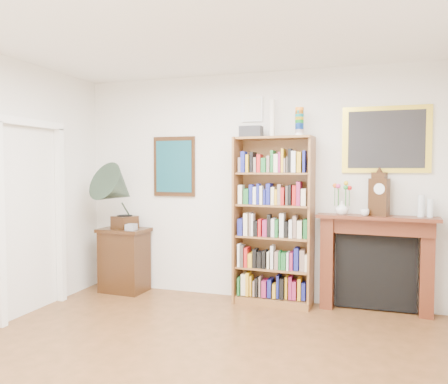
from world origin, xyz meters
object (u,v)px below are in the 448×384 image
bookshelf (273,211)px  fireplace (376,255)px  gramophone (118,192)px  teacup (365,212)px  bottle_left (421,206)px  bottle_right (430,208)px  mantel_clock (379,195)px  cd_stack (131,227)px  side_cabinet (124,260)px  flower_vase (342,208)px

bookshelf → fireplace: 1.26m
gramophone → teacup: size_ratio=9.25×
bottle_left → bottle_right: (0.09, -0.01, -0.02)m
mantel_clock → teacup: bearing=-133.5°
cd_stack → teacup: 2.86m
bookshelf → teacup: (1.03, -0.01, 0.02)m
side_cabinet → bottle_right: 3.76m
flower_vase → bottle_left: 0.83m
side_cabinet → bottle_right: bottle_right is taller
side_cabinet → cd_stack: (0.17, -0.12, 0.46)m
cd_stack → mantel_clock: size_ratio=0.25×
cd_stack → mantel_clock: 3.03m
bookshelf → side_cabinet: bearing=-174.0°
cd_stack → flower_vase: 2.62m
bottle_right → teacup: bearing=-176.0°
side_cabinet → mantel_clock: 3.29m
bookshelf → bottle_right: bearing=5.5°
flower_vase → bottle_left: (0.83, 0.01, 0.04)m
cd_stack → bottle_right: (3.51, 0.21, 0.32)m
fireplace → gramophone: bearing=-170.7°
flower_vase → bottle_right: 0.92m
bookshelf → side_cabinet: bookshelf is taller
flower_vase → bottle_left: bearing=0.7°
gramophone → bottle_left: 3.60m
bookshelf → bottle_left: (1.61, 0.05, 0.10)m
gramophone → mantel_clock: (3.16, 0.24, 0.01)m
gramophone → mantel_clock: gramophone is taller
side_cabinet → gramophone: gramophone is taller
mantel_clock → bottle_right: bearing=22.5°
side_cabinet → mantel_clock: bearing=4.6°
bookshelf → mantel_clock: (1.18, 0.05, 0.21)m
bookshelf → fireplace: bearing=8.7°
gramophone → cd_stack: gramophone is taller
mantel_clock → bookshelf: bearing=-153.5°
mantel_clock → bottle_left: mantel_clock is taller
bookshelf → cd_stack: size_ratio=19.16×
bottle_left → bottle_right: 0.09m
bookshelf → flower_vase: 0.79m
side_cabinet → mantel_clock: (3.16, 0.11, 0.91)m
flower_vase → teacup: 0.26m
fireplace → flower_vase: (-0.38, -0.05, 0.53)m
side_cabinet → bottle_right: bearing=4.1°
bottle_left → gramophone: bearing=-176.2°
cd_stack → teacup: bearing=3.3°
mantel_clock → flower_vase: size_ratio=3.17×
bookshelf → cd_stack: 1.83m
side_cabinet → flower_vase: flower_vase is taller
bookshelf → fireplace: bookshelf is taller
mantel_clock → gramophone: bearing=-151.6°
bookshelf → cd_stack: bearing=-170.1°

